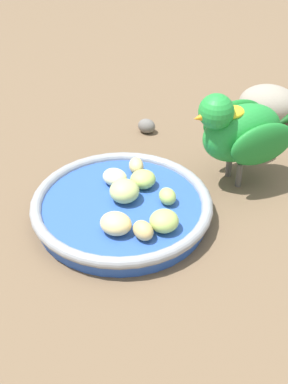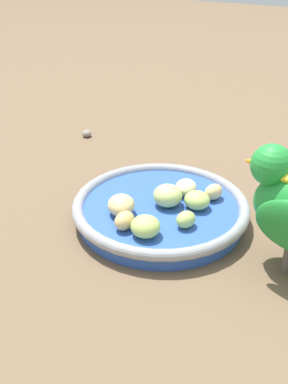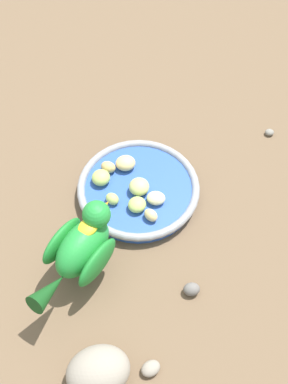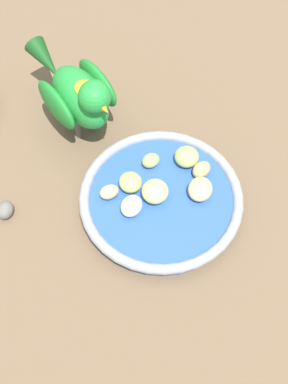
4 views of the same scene
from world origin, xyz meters
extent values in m
plane|color=brown|center=(0.00, 0.00, 0.00)|extent=(4.00, 4.00, 0.00)
cylinder|color=#2D56B7|center=(0.00, -0.03, 0.01)|extent=(0.21, 0.21, 0.02)
torus|color=#93969B|center=(0.00, -0.03, 0.02)|extent=(0.23, 0.23, 0.01)
ellipsoid|color=#C6D17A|center=(-0.01, -0.03, 0.04)|extent=(0.05, 0.05, 0.03)
ellipsoid|color=#B2CC66|center=(-0.05, 0.00, 0.03)|extent=(0.03, 0.03, 0.02)
ellipsoid|color=#B2CC66|center=(-0.01, 0.04, 0.03)|extent=(0.04, 0.04, 0.02)
ellipsoid|color=#E5C67F|center=(0.03, 0.01, 0.03)|extent=(0.05, 0.05, 0.02)
ellipsoid|color=#E5C67F|center=(-0.05, -0.08, 0.03)|extent=(0.03, 0.03, 0.02)
ellipsoid|color=#B2CC66|center=(-0.04, -0.05, 0.03)|extent=(0.04, 0.04, 0.02)
ellipsoid|color=beige|center=(-0.02, -0.07, 0.03)|extent=(0.04, 0.04, 0.02)
ellipsoid|color=tan|center=(0.01, 0.04, 0.03)|extent=(0.02, 0.03, 0.02)
cylinder|color=#59544C|center=(-0.17, 0.00, 0.02)|extent=(0.01, 0.01, 0.04)
cylinder|color=#59544C|center=(-0.17, -0.03, 0.02)|extent=(0.01, 0.01, 0.04)
ellipsoid|color=green|center=(-0.17, -0.01, 0.07)|extent=(0.12, 0.08, 0.08)
ellipsoid|color=#1E7F2D|center=(-0.18, 0.02, 0.07)|extent=(0.09, 0.04, 0.06)
ellipsoid|color=#1E7F2D|center=(-0.19, -0.04, 0.07)|extent=(0.09, 0.04, 0.06)
cone|color=#144719|center=(-0.26, 0.00, 0.08)|extent=(0.08, 0.04, 0.05)
sphere|color=green|center=(-0.13, -0.02, 0.11)|extent=(0.05, 0.05, 0.04)
cone|color=orange|center=(-0.11, -0.02, 0.11)|extent=(0.02, 0.02, 0.02)
ellipsoid|color=yellow|center=(-0.16, -0.01, 0.11)|extent=(0.04, 0.03, 0.01)
ellipsoid|color=gray|center=(-0.32, -0.11, 0.03)|extent=(0.12, 0.12, 0.06)
ellipsoid|color=slate|center=(-0.15, -0.19, 0.01)|extent=(0.03, 0.03, 0.02)
ellipsoid|color=gray|center=(0.24, -0.22, 0.01)|extent=(0.02, 0.02, 0.01)
ellipsoid|color=gray|center=(-0.29, -0.17, 0.01)|extent=(0.04, 0.04, 0.02)
camera|label=1|loc=(0.29, 0.44, 0.45)|focal=53.03mm
camera|label=2|loc=(-0.22, 0.43, 0.33)|focal=44.01mm
camera|label=3|loc=(-0.47, -0.24, 0.74)|focal=45.38mm
camera|label=4|loc=(0.24, -0.32, 0.66)|focal=51.08mm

